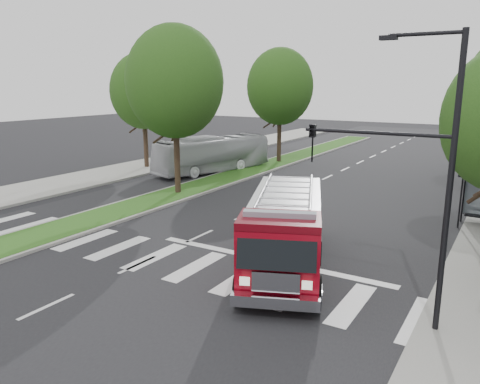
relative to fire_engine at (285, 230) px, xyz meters
The scene contains 9 objects.
ground 5.21m from the fire_engine, 165.12° to the left, with size 140.00×140.00×0.00m, color black.
sidewalk_left 22.44m from the fire_engine, 149.74° to the left, with size 5.00×80.00×0.15m, color gray.
median 22.17m from the fire_engine, 119.35° to the left, with size 3.00×50.00×0.15m.
tree_median_near 14.13m from the fire_engine, 146.10° to the left, with size 5.80×5.80×10.16m.
tree_median_far 24.42m from the fire_engine, 116.99° to the left, with size 5.60×5.60×9.72m.
tree_left_mid 23.54m from the fire_engine, 144.81° to the left, with size 5.20×5.20×9.16m.
streetlight_right_near 6.18m from the fire_engine, 24.89° to the right, with size 4.08×0.22×8.00m.
fire_engine is the anchor object (origin of this frame).
city_bus 19.93m from the fire_engine, 132.03° to the left, with size 2.35×10.03×2.80m, color silver.
Camera 1 is at (11.93, -16.25, 6.68)m, focal length 35.00 mm.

